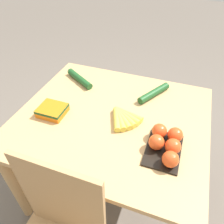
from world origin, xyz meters
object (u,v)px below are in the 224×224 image
object	(u,v)px
carrot_bag	(52,110)
cucumber_far	(154,93)
banana_bunch	(123,117)
cucumber_near	(80,79)
tomato_pack	(166,143)

from	to	relation	value
carrot_bag	cucumber_far	size ratio (longest dim) A/B	0.62
carrot_bag	cucumber_far	world-z (taller)	carrot_bag
banana_bunch	carrot_bag	bearing A→B (deg)	12.46
cucumber_near	cucumber_far	xyz separation A→B (m)	(-0.53, -0.01, 0.00)
tomato_pack	cucumber_near	world-z (taller)	tomato_pack
banana_bunch	cucumber_far	distance (m)	0.31
tomato_pack	carrot_bag	bearing A→B (deg)	-3.78
tomato_pack	carrot_bag	world-z (taller)	tomato_pack
tomato_pack	banana_bunch	bearing A→B (deg)	-27.10
cucumber_far	carrot_bag	bearing A→B (deg)	35.58
tomato_pack	carrot_bag	distance (m)	0.67
tomato_pack	cucumber_near	distance (m)	0.79
banana_bunch	tomato_pack	world-z (taller)	tomato_pack
carrot_bag	cucumber_near	size ratio (longest dim) A/B	0.63
carrot_bag	banana_bunch	bearing A→B (deg)	-167.54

